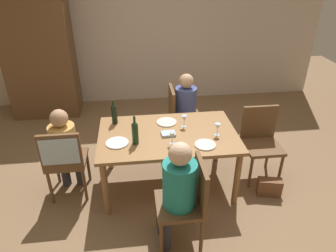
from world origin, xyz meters
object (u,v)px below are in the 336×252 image
object	(u,v)px
dinner_plate_guest_left	(205,145)
dinner_plate_guest_right	(167,122)
chair_left_end	(63,156)
person_man_bearded	(177,189)
wine_glass_near_right	(172,136)
person_man_guest	(65,146)
wine_bottle_dark_red	(114,113)
dinner_plate_host	(117,143)
wine_glass_centre	(184,119)
chair_right_end	(261,138)
dining_table	(168,140)
person_woman_host	(187,106)
chair_far_right	(179,113)
wine_glass_near_left	(218,127)
wine_bottle_tall_green	(135,132)
chair_near	(188,198)
armoire_cabinet	(39,53)
handbag	(269,187)

from	to	relation	value
dinner_plate_guest_left	dinner_plate_guest_right	distance (m)	0.66
chair_left_end	dinner_plate_guest_left	size ratio (longest dim) A/B	4.00
person_man_bearded	wine_glass_near_right	xyz separation A→B (m)	(0.04, 0.65, 0.17)
person_man_guest	dinner_plate_guest_left	world-z (taller)	person_man_guest
wine_bottle_dark_red	dinner_plate_host	bearing A→B (deg)	-85.60
wine_glass_centre	chair_right_end	bearing A→B (deg)	-3.01
dining_table	person_woman_host	distance (m)	0.96
dining_table	person_man_guest	world-z (taller)	person_man_guest
wine_bottle_dark_red	chair_far_right	bearing A→B (deg)	31.90
dinner_plate_guest_left	dinner_plate_host	bearing A→B (deg)	170.91
chair_left_end	person_woman_host	xyz separation A→B (m)	(1.56, 1.00, 0.06)
person_man_guest	dinner_plate_guest_right	xyz separation A→B (m)	(1.19, 0.24, 0.10)
chair_left_end	dinner_plate_host	world-z (taller)	chair_left_end
wine_glass_near_left	dinner_plate_guest_right	bearing A→B (deg)	145.94
wine_bottle_tall_green	wine_bottle_dark_red	bearing A→B (deg)	115.83
chair_near	person_man_bearded	size ratio (longest dim) A/B	0.80
dining_table	chair_far_right	bearing A→B (deg)	72.82
chair_near	wine_glass_near_right	distance (m)	0.72
chair_left_end	dinner_plate_guest_right	xyz separation A→B (m)	(1.19, 0.39, 0.14)
dining_table	wine_bottle_dark_red	world-z (taller)	wine_bottle_dark_red
person_woman_host	dinner_plate_guest_left	world-z (taller)	person_woman_host
person_man_guest	wine_bottle_tall_green	world-z (taller)	person_man_guest
armoire_cabinet	chair_near	world-z (taller)	armoire_cabinet
armoire_cabinet	dining_table	xyz separation A→B (m)	(1.90, -2.25, -0.45)
wine_glass_near_right	handbag	world-z (taller)	wine_glass_near_right
dinner_plate_host	dining_table	bearing A→B (deg)	13.92
chair_right_end	person_man_bearded	world-z (taller)	person_man_bearded
armoire_cabinet	chair_left_end	world-z (taller)	armoire_cabinet
armoire_cabinet	chair_far_right	distance (m)	2.63
wine_bottle_tall_green	dinner_plate_host	bearing A→B (deg)	174.12
armoire_cabinet	wine_glass_near_right	size ratio (longest dim) A/B	14.63
wine_glass_near_left	wine_glass_near_right	bearing A→B (deg)	-166.81
chair_near	dinner_plate_host	size ratio (longest dim) A/B	3.67
dinner_plate_guest_right	chair_right_end	bearing A→B (deg)	-8.58
wine_bottle_tall_green	handbag	size ratio (longest dim) A/B	1.19
dining_table	chair_left_end	size ratio (longest dim) A/B	1.73
chair_near	chair_far_right	bearing A→B (deg)	-5.99
chair_right_end	dinner_plate_host	world-z (taller)	chair_right_end
person_woman_host	wine_glass_centre	xyz separation A→B (m)	(-0.17, -0.74, 0.19)
person_woman_host	chair_left_end	bearing A→B (deg)	-57.31
person_man_bearded	wine_bottle_tall_green	distance (m)	0.82
chair_right_end	wine_bottle_dark_red	bearing A→B (deg)	-7.63
dinner_plate_host	chair_far_right	bearing A→B (deg)	50.27
person_woman_host	dinner_plate_guest_left	distance (m)	1.18
dining_table	chair_far_right	world-z (taller)	chair_far_right
wine_bottle_tall_green	wine_glass_near_right	xyz separation A→B (m)	(0.39, -0.06, -0.04)
chair_right_end	dinner_plate_guest_left	size ratio (longest dim) A/B	4.00
dinner_plate_host	wine_bottle_dark_red	bearing A→B (deg)	94.40
wine_bottle_dark_red	wine_glass_centre	size ratio (longest dim) A/B	2.00
dining_table	wine_bottle_dark_red	bearing A→B (deg)	151.94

